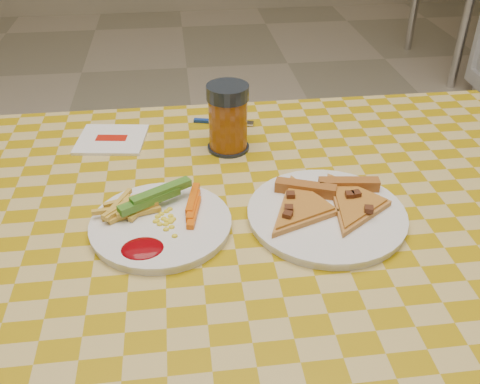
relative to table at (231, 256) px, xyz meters
name	(u,v)px	position (x,y,z in m)	size (l,w,h in m)	color
table	(231,256)	(0.00, 0.00, 0.00)	(1.28, 0.88, 0.76)	silver
plate_left	(161,226)	(-0.11, -0.01, 0.08)	(0.21, 0.21, 0.01)	white
plate_right	(326,216)	(0.15, -0.01, 0.08)	(0.25, 0.25, 0.01)	white
fries_veggies	(155,211)	(-0.12, 0.01, 0.10)	(0.19, 0.17, 0.04)	gold
pizza_slices	(327,203)	(0.16, 0.00, 0.09)	(0.25, 0.22, 0.02)	gold
drink_glass	(228,119)	(0.02, 0.23, 0.14)	(0.08, 0.08, 0.13)	black
napkin	(112,139)	(-0.21, 0.29, 0.08)	(0.15, 0.14, 0.01)	white
fork	(224,122)	(0.02, 0.34, 0.08)	(0.13, 0.05, 0.01)	navy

